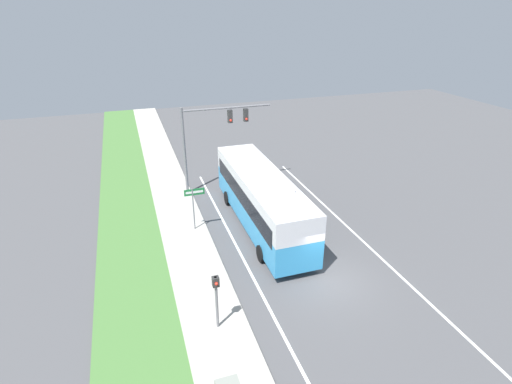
# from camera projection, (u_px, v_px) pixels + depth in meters

# --- Properties ---
(ground_plane) EXTENTS (80.00, 80.00, 0.00)m
(ground_plane) POSITION_uv_depth(u_px,v_px,m) (327.00, 277.00, 20.34)
(ground_plane) COLOR #4C4C4F
(sidewalk) EXTENTS (2.80, 80.00, 0.12)m
(sidewalk) POSITION_uv_depth(u_px,v_px,m) (207.00, 302.00, 18.54)
(sidewalk) COLOR #ADA89E
(sidewalk) RESTS_ON ground_plane
(grass_verge) EXTENTS (3.60, 80.00, 0.10)m
(grass_verge) POSITION_uv_depth(u_px,v_px,m) (136.00, 317.00, 17.63)
(grass_verge) COLOR #477538
(grass_verge) RESTS_ON ground_plane
(lane_divider_near) EXTENTS (0.14, 30.00, 0.01)m
(lane_divider_near) POSITION_uv_depth(u_px,v_px,m) (260.00, 291.00, 19.31)
(lane_divider_near) COLOR silver
(lane_divider_near) RESTS_ON ground_plane
(lane_divider_far) EXTENTS (0.14, 30.00, 0.01)m
(lane_divider_far) POSITION_uv_depth(u_px,v_px,m) (387.00, 264.00, 21.36)
(lane_divider_far) COLOR silver
(lane_divider_far) RESTS_ON ground_plane
(bus) EXTENTS (2.77, 11.58, 3.69)m
(bus) POSITION_uv_depth(u_px,v_px,m) (262.00, 197.00, 24.19)
(bus) COLOR #3393D1
(bus) RESTS_ON ground_plane
(signal_gantry) EXTENTS (6.45, 0.41, 6.32)m
(signal_gantry) POSITION_uv_depth(u_px,v_px,m) (211.00, 131.00, 28.11)
(signal_gantry) COLOR slate
(signal_gantry) RESTS_ON ground_plane
(pedestrian_signal) EXTENTS (0.28, 0.34, 2.69)m
(pedestrian_signal) POSITION_uv_depth(u_px,v_px,m) (216.00, 294.00, 16.30)
(pedestrian_signal) COLOR slate
(pedestrian_signal) RESTS_ON ground_plane
(street_sign) EXTENTS (1.21, 0.08, 2.83)m
(street_sign) POSITION_uv_depth(u_px,v_px,m) (194.00, 202.00, 23.74)
(street_sign) COLOR slate
(street_sign) RESTS_ON ground_plane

